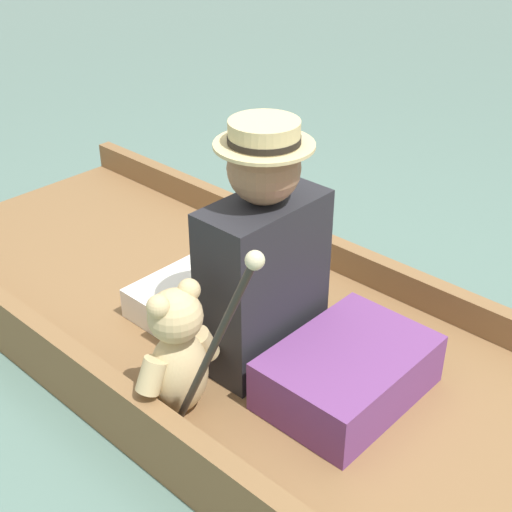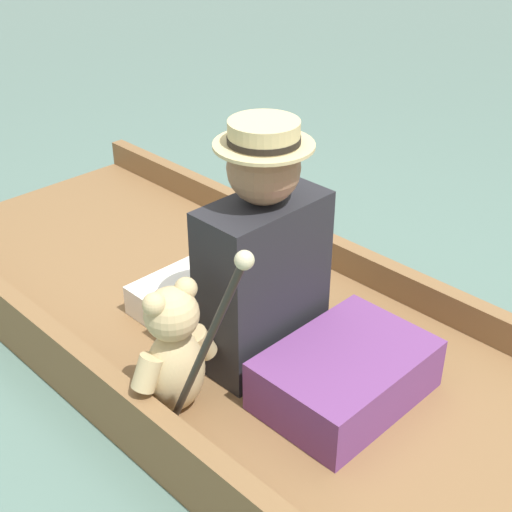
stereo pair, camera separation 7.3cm
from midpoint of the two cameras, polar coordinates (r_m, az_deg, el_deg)
name	(u,v)px [view 2 (the right image)]	position (r m, az deg, el deg)	size (l,w,h in m)	color
ground_plane	(267,371)	(2.46, 1.75, -9.18)	(16.00, 16.00, 0.00)	slate
punt_boat	(267,354)	(2.42, 1.78, -7.87)	(1.13, 3.21, 0.24)	brown
seat_cushion	(345,375)	(2.15, 8.16, -9.39)	(0.50, 0.35, 0.17)	#6B3875
seated_person	(248,268)	(2.20, 0.32, -0.94)	(0.40, 0.64, 0.79)	white
teddy_bear	(174,352)	(2.03, -5.57, -7.66)	(0.30, 0.17, 0.42)	tan
wine_glass	(260,256)	(2.67, 1.15, 0.00)	(0.09, 0.09, 0.13)	silver
walking_cane	(211,336)	(1.72, -2.44, -6.42)	(0.04, 0.34, 0.71)	#2D2823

